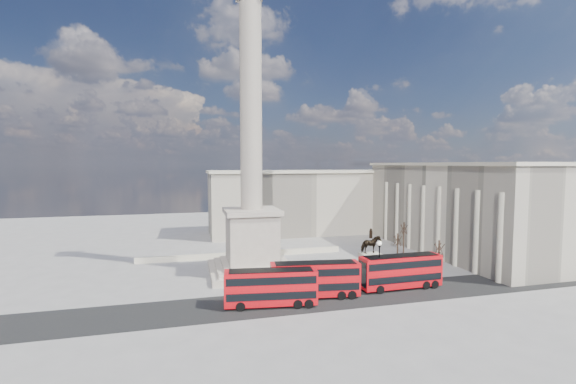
# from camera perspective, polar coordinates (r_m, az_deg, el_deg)

# --- Properties ---
(ground) EXTENTS (180.00, 180.00, 0.00)m
(ground) POSITION_cam_1_polar(r_m,az_deg,el_deg) (61.87, -4.58, -13.04)
(ground) COLOR gray
(ground) RESTS_ON ground
(asphalt_road) EXTENTS (120.00, 9.00, 0.01)m
(asphalt_road) POSITION_cam_1_polar(r_m,az_deg,el_deg) (53.76, 2.82, -15.71)
(asphalt_road) COLOR black
(asphalt_road) RESTS_ON ground
(nelsons_column) EXTENTS (14.00, 14.00, 49.85)m
(nelsons_column) POSITION_cam_1_polar(r_m,az_deg,el_deg) (64.27, -5.42, -0.64)
(nelsons_column) COLOR #B0A393
(nelsons_column) RESTS_ON ground
(balustrade_wall) EXTENTS (40.00, 0.60, 1.10)m
(balustrade_wall) POSITION_cam_1_polar(r_m,az_deg,el_deg) (76.99, -6.69, -9.19)
(balustrade_wall) COLOR beige
(balustrade_wall) RESTS_ON ground
(building_east) EXTENTS (19.00, 46.00, 18.60)m
(building_east) POSITION_cam_1_polar(r_m,az_deg,el_deg) (88.21, 24.25, -2.04)
(building_east) COLOR beige
(building_east) RESTS_ON ground
(building_northeast) EXTENTS (51.00, 17.00, 16.60)m
(building_northeast) POSITION_cam_1_polar(r_m,az_deg,el_deg) (103.24, 2.47, -1.39)
(building_northeast) COLOR beige
(building_northeast) RESTS_ON ground
(red_bus_a) EXTENTS (12.05, 4.23, 4.78)m
(red_bus_a) POSITION_cam_1_polar(r_m,az_deg,el_deg) (50.82, -2.46, -13.91)
(red_bus_a) COLOR red
(red_bus_a) RESTS_ON ground
(red_bus_b) EXTENTS (12.38, 4.35, 4.92)m
(red_bus_b) POSITION_cam_1_polar(r_m,az_deg,el_deg) (53.98, 4.11, -12.75)
(red_bus_b) COLOR red
(red_bus_b) RESTS_ON ground
(red_bus_c) EXTENTS (12.30, 3.08, 4.97)m
(red_bus_c) POSITION_cam_1_polar(r_m,az_deg,el_deg) (59.87, 16.42, -11.18)
(red_bus_c) COLOR red
(red_bus_c) RESTS_ON ground
(victorian_lamp) EXTENTS (0.63, 0.63, 7.33)m
(victorian_lamp) POSITION_cam_1_polar(r_m,az_deg,el_deg) (57.30, 13.37, -10.06)
(victorian_lamp) COLOR black
(victorian_lamp) RESTS_ON ground
(equestrian_statue) EXTENTS (3.99, 3.00, 8.32)m
(equestrian_statue) POSITION_cam_1_polar(r_m,az_deg,el_deg) (62.40, 12.11, -10.21)
(equestrian_statue) COLOR beige
(equestrian_statue) RESTS_ON ground
(bare_tree_near) EXTENTS (1.63, 1.63, 7.12)m
(bare_tree_near) POSITION_cam_1_polar(r_m,az_deg,el_deg) (63.07, 21.48, -7.72)
(bare_tree_near) COLOR #332319
(bare_tree_near) RESTS_ON ground
(bare_tree_mid) EXTENTS (1.65, 1.65, 6.26)m
(bare_tree_mid) POSITION_cam_1_polar(r_m,az_deg,el_deg) (71.71, 15.94, -6.73)
(bare_tree_mid) COLOR #332319
(bare_tree_mid) RESTS_ON ground
(bare_tree_far) EXTENTS (1.65, 1.65, 6.75)m
(bare_tree_far) POSITION_cam_1_polar(r_m,az_deg,el_deg) (82.25, 16.80, -5.09)
(bare_tree_far) COLOR #332319
(bare_tree_far) RESTS_ON ground
(pedestrian_walking) EXTENTS (0.72, 0.57, 1.74)m
(pedestrian_walking) POSITION_cam_1_polar(r_m,az_deg,el_deg) (62.90, 16.26, -12.07)
(pedestrian_walking) COLOR black
(pedestrian_walking) RESTS_ON ground
(pedestrian_standing) EXTENTS (0.98, 0.83, 1.76)m
(pedestrian_standing) POSITION_cam_1_polar(r_m,az_deg,el_deg) (64.05, 18.03, -11.81)
(pedestrian_standing) COLOR black
(pedestrian_standing) RESTS_ON ground
(pedestrian_crossing) EXTENTS (1.07, 0.99, 1.77)m
(pedestrian_crossing) POSITION_cam_1_polar(r_m,az_deg,el_deg) (58.68, 5.60, -13.10)
(pedestrian_crossing) COLOR black
(pedestrian_crossing) RESTS_ON ground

